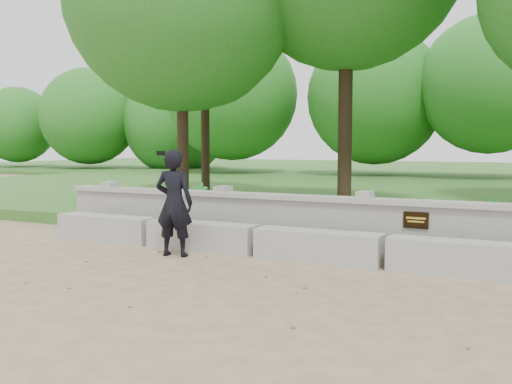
# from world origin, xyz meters

# --- Properties ---
(ground) EXTENTS (80.00, 80.00, 0.00)m
(ground) POSITION_xyz_m (0.00, 0.00, 0.00)
(ground) COLOR tan
(ground) RESTS_ON ground
(lawn) EXTENTS (40.00, 22.00, 0.25)m
(lawn) POSITION_xyz_m (0.00, 14.00, 0.12)
(lawn) COLOR #225D1F
(lawn) RESTS_ON ground
(concrete_bench) EXTENTS (11.90, 0.45, 0.45)m
(concrete_bench) POSITION_xyz_m (0.00, 1.90, 0.22)
(concrete_bench) COLOR #A8A69E
(concrete_bench) RESTS_ON ground
(parapet_wall) EXTENTS (12.50, 0.35, 0.90)m
(parapet_wall) POSITION_xyz_m (0.00, 2.60, 0.46)
(parapet_wall) COLOR #9E9C95
(parapet_wall) RESTS_ON ground
(man_main) EXTENTS (0.66, 0.59, 1.64)m
(man_main) POSITION_xyz_m (-3.11, 1.28, 0.82)
(man_main) COLOR black
(man_main) RESTS_ON ground
(tree_far_left) EXTENTS (4.20, 4.20, 7.08)m
(tree_far_left) POSITION_xyz_m (-7.21, 8.84, 5.22)
(tree_far_left) COLOR #382619
(tree_far_left) RESTS_ON lawn
(shrub_a) EXTENTS (0.41, 0.33, 0.68)m
(shrub_a) POSITION_xyz_m (-4.46, 4.16, 0.59)
(shrub_a) COLOR #29782B
(shrub_a) RESTS_ON lawn
(shrub_b) EXTENTS (0.40, 0.39, 0.57)m
(shrub_b) POSITION_xyz_m (1.19, 4.50, 0.53)
(shrub_b) COLOR #29782B
(shrub_b) RESTS_ON lawn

